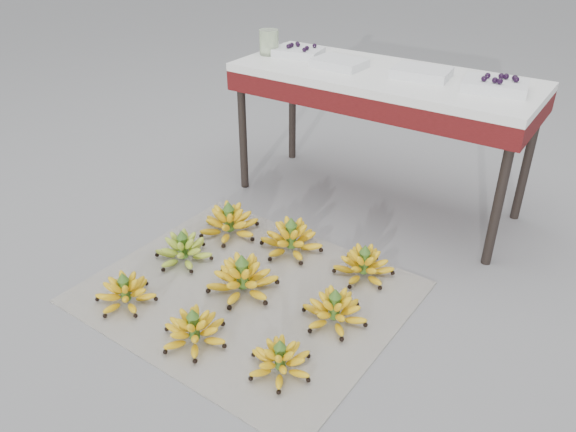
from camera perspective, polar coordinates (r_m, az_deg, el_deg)
The scene contains 17 objects.
ground at distance 2.34m, azimuth -1.85°, elevation -8.68°, with size 60.00×60.00×0.00m, color slate.
newspaper_mat at distance 2.39m, azimuth -4.12°, elevation -7.70°, with size 1.25×1.05×0.01m, color silver.
bunch_front_left at distance 2.39m, azimuth -16.19°, elevation -7.48°, with size 0.27×0.27×0.15m.
bunch_front_center at distance 2.15m, azimuth -9.50°, elevation -11.38°, with size 0.30×0.30×0.15m.
bunch_front_right at distance 2.02m, azimuth -0.80°, elevation -14.44°, with size 0.27×0.27×0.14m.
bunch_mid_left at distance 2.59m, azimuth -10.59°, elevation -3.41°, with size 0.26×0.26×0.16m.
bunch_mid_center at distance 2.36m, azimuth -4.63°, elevation -6.34°, with size 0.38×0.38×0.18m.
bunch_mid_right at distance 2.22m, azimuth 4.75°, elevation -9.50°, with size 0.28×0.28×0.16m.
bunch_back_left at distance 2.75m, azimuth -5.98°, elevation -0.68°, with size 0.35×0.35×0.18m.
bunch_back_center at distance 2.61m, azimuth 0.32°, elevation -2.37°, with size 0.30×0.30×0.18m.
bunch_back_right at distance 2.47m, azimuth 7.72°, elevation -4.97°, with size 0.31×0.31×0.16m.
vendor_table at distance 2.86m, azimuth 9.58°, elevation 12.64°, with size 1.48×0.59×0.71m.
tray_far_left at distance 3.10m, azimuth 1.08°, elevation 16.36°, with size 0.27×0.22×0.06m.
tray_left at distance 2.89m, azimuth 5.23°, elevation 15.22°, with size 0.26×0.19×0.04m.
tray_right at distance 2.79m, azimuth 13.40°, elevation 14.00°, with size 0.28×0.21×0.04m.
tray_far_right at distance 2.68m, azimuth 20.33°, elevation 12.37°, with size 0.30×0.24×0.07m.
glass_jar at distance 3.11m, azimuth -1.94°, elevation 17.23°, with size 0.10×0.10×0.13m, color #DDF5C3.
Camera 1 is at (1.07, -1.48, 1.47)m, focal length 35.00 mm.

